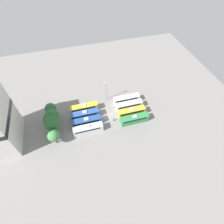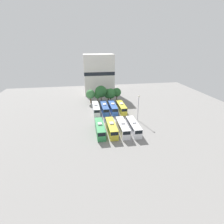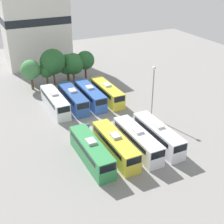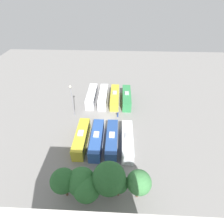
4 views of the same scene
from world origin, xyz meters
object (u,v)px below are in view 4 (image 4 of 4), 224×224
(bus_2, at_px, (103,96))
(tree_4, at_px, (81,182))
(tree_2, at_px, (109,178))
(bus_4, at_px, (127,141))
(light_pole, at_px, (72,97))
(bus_7, at_px, (81,138))
(tree_5, at_px, (63,181))
(worker_person, at_px, (118,114))
(bus_6, at_px, (97,139))
(bus_1, at_px, (115,97))
(tree_3, at_px, (87,188))
(tree_1, at_px, (119,183))
(tree_0, at_px, (139,182))
(bus_5, at_px, (112,140))
(bus_0, at_px, (127,97))
(bus_3, at_px, (92,96))

(bus_2, distance_m, tree_4, 29.67)
(tree_2, height_order, tree_4, tree_2)
(bus_4, distance_m, light_pole, 18.15)
(bus_7, bearing_deg, tree_5, 87.93)
(bus_7, height_order, tree_4, tree_4)
(worker_person, bearing_deg, bus_6, 66.03)
(bus_1, distance_m, tree_3, 30.59)
(bus_7, xyz_separation_m, tree_1, (-8.57, 11.78, 2.04))
(tree_1, bearing_deg, bus_1, -86.78)
(bus_2, distance_m, worker_person, 8.92)
(tree_1, bearing_deg, bus_6, -66.21)
(tree_0, bearing_deg, bus_5, -67.03)
(tree_0, bearing_deg, tree_4, 1.11)
(bus_7, bearing_deg, bus_6, 175.71)
(tree_5, bearing_deg, bus_4, -132.30)
(bus_2, distance_m, tree_5, 30.13)
(bus_0, height_order, tree_1, tree_1)
(bus_5, distance_m, bus_7, 6.91)
(bus_2, xyz_separation_m, worker_person, (-4.61, 7.58, -0.87))
(bus_7, height_order, tree_0, tree_0)
(bus_1, distance_m, light_pole, 13.83)
(bus_4, relative_size, bus_7, 1.00)
(bus_3, relative_size, tree_1, 2.00)
(bus_3, relative_size, bus_5, 1.00)
(worker_person, bearing_deg, tree_3, 78.79)
(bus_0, relative_size, bus_1, 1.00)
(bus_7, relative_size, tree_1, 2.00)
(bus_5, xyz_separation_m, tree_1, (-1.66, 11.53, 2.04))
(bus_5, relative_size, tree_4, 1.64)
(bus_7, height_order, light_pole, light_pole)
(bus_2, distance_m, light_pole, 11.44)
(bus_6, relative_size, worker_person, 6.23)
(bus_1, height_order, bus_7, same)
(bus_2, xyz_separation_m, light_pole, (7.29, 7.56, 4.55))
(bus_4, height_order, bus_7, same)
(bus_6, height_order, tree_1, tree_1)
(bus_2, xyz_separation_m, bus_6, (-0.06, 17.82, 0.00))
(tree_1, bearing_deg, bus_2, -80.07)
(bus_2, bearing_deg, bus_6, 90.20)
(bus_1, distance_m, bus_6, 17.96)
(bus_1, bearing_deg, bus_2, -3.27)
(bus_6, distance_m, tree_5, 12.87)
(bus_1, xyz_separation_m, tree_5, (7.37, 29.55, 2.83))
(bus_7, bearing_deg, worker_person, -128.87)
(bus_2, distance_m, bus_4, 19.19)
(bus_6, bearing_deg, tree_0, 125.75)
(bus_0, relative_size, tree_5, 1.62)
(bus_6, bearing_deg, bus_4, 179.31)
(bus_3, bearing_deg, bus_6, 101.27)
(worker_person, distance_m, light_pole, 13.08)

